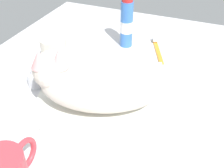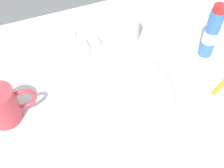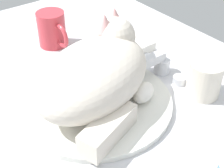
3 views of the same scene
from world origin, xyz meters
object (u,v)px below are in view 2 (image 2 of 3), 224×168
(faucet, at_px, (95,47))
(coffee_mug, at_px, (3,105))
(rinse_cup, at_px, (127,28))
(toothpaste_bottle, at_px, (211,33))
(cat, at_px, (119,75))
(soap_bar, at_px, (56,51))

(faucet, height_order, coffee_mug, coffee_mug)
(coffee_mug, distance_m, rinse_cup, 0.40)
(coffee_mug, height_order, toothpaste_bottle, toothpaste_bottle)
(faucet, bearing_deg, toothpaste_bottle, -23.12)
(faucet, relative_size, cat, 0.43)
(cat, relative_size, toothpaste_bottle, 2.04)
(cat, bearing_deg, rinse_cup, 59.02)
(cat, bearing_deg, faucet, 89.26)
(coffee_mug, xyz_separation_m, rinse_cup, (0.37, 0.15, -0.01))
(coffee_mug, relative_size, soap_bar, 1.53)
(rinse_cup, relative_size, toothpaste_bottle, 0.49)
(soap_bar, bearing_deg, faucet, -17.47)
(faucet, relative_size, rinse_cup, 1.82)
(rinse_cup, xyz_separation_m, soap_bar, (-0.21, 0.01, -0.02))
(cat, bearing_deg, soap_bar, 117.27)
(cat, bearing_deg, toothpaste_bottle, 8.02)
(soap_bar, bearing_deg, coffee_mug, -136.02)
(toothpaste_bottle, bearing_deg, coffee_mug, 179.98)
(faucet, height_order, soap_bar, faucet)
(faucet, relative_size, toothpaste_bottle, 0.89)
(cat, distance_m, soap_bar, 0.22)
(faucet, height_order, rinse_cup, rinse_cup)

